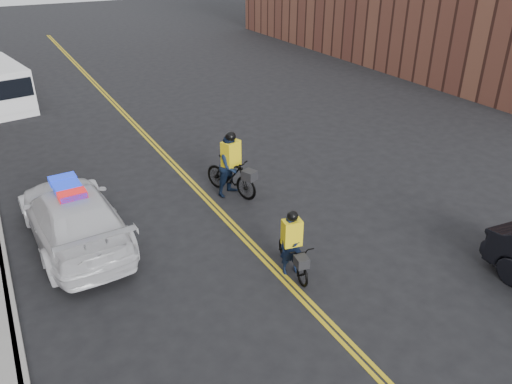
{
  "coord_description": "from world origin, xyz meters",
  "views": [
    {
      "loc": [
        -5.37,
        -7.99,
        7.56
      ],
      "look_at": [
        0.41,
        2.58,
        1.3
      ],
      "focal_mm": 35.0,
      "sensor_mm": 36.0,
      "label": 1
    }
  ],
  "objects": [
    {
      "name": "cargo_van",
      "position": [
        -4.81,
        18.58,
        1.04
      ],
      "size": [
        2.66,
        5.29,
        2.12
      ],
      "rotation": [
        0.0,
        0.0,
        0.17
      ],
      "color": "white",
      "rests_on": "ground"
    },
    {
      "name": "cyclist_far",
      "position": [
        0.88,
        5.06,
        0.84
      ],
      "size": [
        1.32,
        2.19,
        2.14
      ],
      "rotation": [
        0.0,
        0.0,
        0.37
      ],
      "color": "black",
      "rests_on": "ground"
    },
    {
      "name": "center_line_left",
      "position": [
        -0.08,
        8.0,
        0.01
      ],
      "size": [
        0.1,
        60.0,
        0.01
      ],
      "primitive_type": "cube",
      "color": "gold",
      "rests_on": "ground"
    },
    {
      "name": "ground",
      "position": [
        0.0,
        0.0,
        0.0
      ],
      "size": [
        120.0,
        120.0,
        0.0
      ],
      "primitive_type": "plane",
      "color": "black",
      "rests_on": "ground"
    },
    {
      "name": "police_cruiser",
      "position": [
        -4.13,
        4.57,
        0.8
      ],
      "size": [
        2.51,
        5.59,
        1.75
      ],
      "rotation": [
        0.0,
        0.0,
        3.19
      ],
      "color": "silver",
      "rests_on": "ground"
    },
    {
      "name": "cyclist_near",
      "position": [
        0.28,
        0.53,
        0.61
      ],
      "size": [
        0.91,
        1.86,
        1.75
      ],
      "rotation": [
        0.0,
        0.0,
        -0.17
      ],
      "color": "black",
      "rests_on": "ground"
    },
    {
      "name": "center_line_right",
      "position": [
        0.08,
        8.0,
        0.01
      ],
      "size": [
        0.1,
        60.0,
        0.01
      ],
      "primitive_type": "cube",
      "color": "gold",
      "rests_on": "ground"
    }
  ]
}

